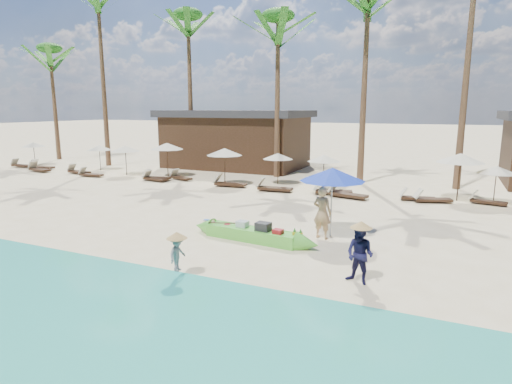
% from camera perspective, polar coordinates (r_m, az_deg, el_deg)
% --- Properties ---
extents(ground, '(240.00, 240.00, 0.00)m').
position_cam_1_polar(ground, '(14.36, -5.84, -6.99)').
color(ground, beige).
rests_on(ground, ground).
extents(wet_sand_strip, '(240.00, 4.50, 0.01)m').
position_cam_1_polar(wet_sand_strip, '(10.66, -19.88, -14.24)').
color(wet_sand_strip, tan).
rests_on(wet_sand_strip, ground).
extents(green_canoe, '(5.40, 1.03, 0.69)m').
position_cam_1_polar(green_canoe, '(14.67, -0.50, -5.59)').
color(green_canoe, '#58C63C').
rests_on(green_canoe, ground).
extents(tourist, '(0.74, 0.56, 1.83)m').
position_cam_1_polar(tourist, '(14.91, 8.82, -2.73)').
color(tourist, tan).
rests_on(tourist, ground).
extents(vendor_green, '(0.89, 0.79, 1.54)m').
position_cam_1_polar(vendor_green, '(11.35, 13.67, -8.13)').
color(vendor_green, '#16153A').
rests_on(vendor_green, ground).
extents(vendor_yellow, '(0.37, 0.63, 0.96)m').
position_cam_1_polar(vendor_yellow, '(11.64, -10.43, -8.07)').
color(vendor_yellow, gray).
rests_on(vendor_yellow, ground).
extents(blue_umbrella, '(2.27, 2.27, 2.44)m').
position_cam_1_polar(blue_umbrella, '(14.94, 10.16, 2.31)').
color(blue_umbrella, '#99999E').
rests_on(blue_umbrella, ground).
extents(resort_parasol_0, '(1.78, 1.78, 1.83)m').
position_cam_1_polar(resort_parasol_0, '(38.03, -27.55, 5.63)').
color(resort_parasol_0, '#3B2218').
rests_on(resort_parasol_0, ground).
extents(lounger_0_left, '(1.77, 0.56, 0.60)m').
position_cam_1_polar(lounger_0_left, '(37.42, -28.90, 3.20)').
color(lounger_0_left, '#3B2218').
rests_on(lounger_0_left, ground).
extents(lounger_0_right, '(1.96, 0.72, 0.66)m').
position_cam_1_polar(lounger_0_right, '(35.50, -26.74, 3.07)').
color(lounger_0_right, '#3B2218').
rests_on(lounger_0_right, ground).
extents(resort_parasol_1, '(1.77, 1.77, 1.82)m').
position_cam_1_polar(resort_parasol_1, '(33.11, -20.18, 5.56)').
color(resort_parasol_1, '#3B2218').
rests_on(resort_parasol_1, ground).
extents(lounger_1_left, '(2.02, 0.91, 0.66)m').
position_cam_1_polar(lounger_1_left, '(34.19, -27.02, 2.79)').
color(lounger_1_left, '#3B2218').
rests_on(lounger_1_left, ground).
extents(lounger_1_right, '(1.86, 0.71, 0.62)m').
position_cam_1_polar(lounger_1_right, '(31.90, -22.66, 2.60)').
color(lounger_1_right, '#3B2218').
rests_on(lounger_1_right, ground).
extents(resort_parasol_2, '(1.93, 1.93, 1.99)m').
position_cam_1_polar(resort_parasol_2, '(30.01, -17.03, 5.55)').
color(resort_parasol_2, '#3B2218').
rests_on(resort_parasol_2, ground).
extents(lounger_2_left, '(1.71, 0.67, 0.57)m').
position_cam_1_polar(lounger_2_left, '(30.29, -21.26, 2.26)').
color(lounger_2_left, '#3B2218').
rests_on(lounger_2_left, ground).
extents(resort_parasol_3, '(2.16, 2.16, 2.22)m').
position_cam_1_polar(resort_parasol_3, '(28.77, -11.79, 5.99)').
color(resort_parasol_3, '#3B2218').
rests_on(resort_parasol_3, ground).
extents(lounger_3_left, '(1.85, 0.94, 0.60)m').
position_cam_1_polar(lounger_3_left, '(27.60, -13.31, 1.95)').
color(lounger_3_left, '#3B2218').
rests_on(lounger_3_left, ground).
extents(lounger_3_right, '(1.74, 0.75, 0.57)m').
position_cam_1_polar(lounger_3_right, '(27.29, -13.45, 1.82)').
color(lounger_3_right, '#3B2218').
rests_on(lounger_3_right, ground).
extents(resort_parasol_4, '(2.10, 2.10, 2.17)m').
position_cam_1_polar(resort_parasol_4, '(25.01, -4.22, 5.35)').
color(resort_parasol_4, '#3B2218').
rests_on(resort_parasol_4, ground).
extents(lounger_4_left, '(1.78, 1.05, 0.58)m').
position_cam_1_polar(lounger_4_left, '(27.45, -10.07, 2.01)').
color(lounger_4_left, '#3B2218').
rests_on(lounger_4_left, ground).
extents(lounger_4_right, '(1.98, 0.76, 0.66)m').
position_cam_1_polar(lounger_4_right, '(24.67, -3.71, 1.21)').
color(lounger_4_right, '#3B2218').
rests_on(lounger_4_right, ground).
extents(resort_parasol_5, '(1.80, 1.80, 1.85)m').
position_cam_1_polar(resort_parasol_5, '(25.34, 2.94, 4.79)').
color(resort_parasol_5, '#3B2218').
rests_on(resort_parasol_5, ground).
extents(lounger_5_left, '(2.00, 0.74, 0.67)m').
position_cam_1_polar(lounger_5_left, '(23.25, 2.22, 0.62)').
color(lounger_5_left, '#3B2218').
rests_on(lounger_5_left, ground).
extents(resort_parasol_6, '(1.86, 1.86, 1.92)m').
position_cam_1_polar(resort_parasol_6, '(23.99, 9.07, 4.46)').
color(resort_parasol_6, '#3B2218').
rests_on(resort_parasol_6, ground).
extents(lounger_6_left, '(2.09, 1.13, 0.68)m').
position_cam_1_polar(lounger_6_left, '(22.69, 9.96, 0.21)').
color(lounger_6_left, '#3B2218').
rests_on(lounger_6_left, ground).
extents(lounger_6_right, '(2.09, 1.03, 0.68)m').
position_cam_1_polar(lounger_6_right, '(22.02, 11.89, -0.19)').
color(lounger_6_right, '#3B2218').
rests_on(lounger_6_right, ground).
extents(resort_parasol_7, '(2.26, 2.26, 2.33)m').
position_cam_1_polar(resort_parasol_7, '(22.83, 25.62, 4.11)').
color(resort_parasol_7, '#3B2218').
rests_on(resort_parasol_7, ground).
extents(lounger_7_left, '(1.85, 1.09, 0.60)m').
position_cam_1_polar(lounger_7_left, '(22.11, 22.26, -0.81)').
color(lounger_7_left, '#3B2218').
rests_on(lounger_7_left, ground).
extents(lounger_7_right, '(1.73, 0.79, 0.57)m').
position_cam_1_polar(lounger_7_right, '(22.29, 20.50, -0.62)').
color(lounger_7_right, '#3B2218').
rests_on(lounger_7_right, ground).
extents(resort_parasol_8, '(1.76, 1.76, 1.82)m').
position_cam_1_polar(resort_parasol_8, '(22.78, 29.44, 2.59)').
color(resort_parasol_8, '#3B2218').
rests_on(resort_parasol_8, ground).
extents(lounger_8_left, '(1.69, 0.83, 0.55)m').
position_cam_1_polar(lounger_8_left, '(22.82, 28.32, -1.01)').
color(lounger_8_left, '#3B2218').
rests_on(lounger_8_left, ground).
extents(palm_0, '(2.08, 2.08, 9.90)m').
position_cam_1_polar(palm_0, '(41.85, -25.67, 15.07)').
color(palm_0, brown).
rests_on(palm_0, ground).
extents(palm_1, '(2.08, 2.08, 13.60)m').
position_cam_1_polar(palm_1, '(36.18, -20.18, 20.60)').
color(palm_1, brown).
rests_on(palm_1, ground).
extents(palm_2, '(2.08, 2.08, 11.33)m').
position_cam_1_polar(palm_2, '(32.33, -8.97, 19.39)').
color(palm_2, brown).
rests_on(palm_2, ground).
extents(palm_3, '(2.08, 2.08, 10.52)m').
position_cam_1_polar(palm_3, '(28.31, 2.94, 19.47)').
color(palm_3, brown).
rests_on(palm_3, ground).
extents(palm_4, '(2.08, 2.08, 11.70)m').
position_cam_1_polar(palm_4, '(26.70, 14.64, 21.56)').
color(palm_4, brown).
rests_on(palm_4, ground).
extents(pavilion_west, '(10.80, 6.60, 4.30)m').
position_cam_1_polar(pavilion_west, '(32.94, -2.68, 7.16)').
color(pavilion_west, '#3B2218').
rests_on(pavilion_west, ground).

